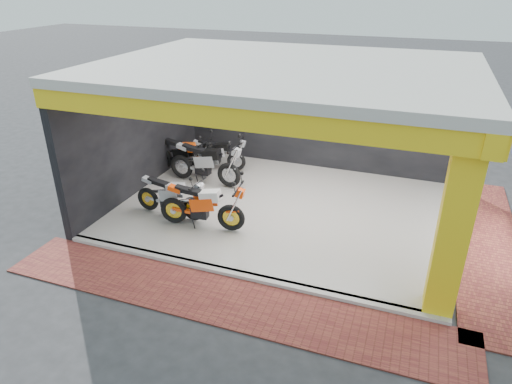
# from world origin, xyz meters

# --- Properties ---
(ground) EXTENTS (80.00, 80.00, 0.00)m
(ground) POSITION_xyz_m (0.00, 0.00, 0.00)
(ground) COLOR #2D2D30
(ground) RESTS_ON ground
(showroom_floor) EXTENTS (8.00, 6.00, 0.10)m
(showroom_floor) POSITION_xyz_m (0.00, 2.00, 0.05)
(showroom_floor) COLOR silver
(showroom_floor) RESTS_ON ground
(showroom_ceiling) EXTENTS (8.40, 6.40, 0.20)m
(showroom_ceiling) POSITION_xyz_m (0.00, 2.00, 3.60)
(showroom_ceiling) COLOR beige
(showroom_ceiling) RESTS_ON corner_column
(back_wall) EXTENTS (8.20, 0.20, 3.50)m
(back_wall) POSITION_xyz_m (0.00, 5.10, 1.75)
(back_wall) COLOR black
(back_wall) RESTS_ON ground
(left_wall) EXTENTS (0.20, 6.20, 3.50)m
(left_wall) POSITION_xyz_m (-4.10, 2.00, 1.75)
(left_wall) COLOR black
(left_wall) RESTS_ON ground
(corner_column) EXTENTS (0.50, 0.50, 3.50)m
(corner_column) POSITION_xyz_m (3.75, -0.75, 1.75)
(corner_column) COLOR yellow
(corner_column) RESTS_ON ground
(header_beam_front) EXTENTS (8.40, 0.30, 0.40)m
(header_beam_front) POSITION_xyz_m (0.00, -1.00, 3.30)
(header_beam_front) COLOR yellow
(header_beam_front) RESTS_ON corner_column
(header_beam_right) EXTENTS (0.30, 6.40, 0.40)m
(header_beam_right) POSITION_xyz_m (4.00, 2.00, 3.30)
(header_beam_right) COLOR yellow
(header_beam_right) RESTS_ON corner_column
(floor_kerb) EXTENTS (8.00, 0.20, 0.10)m
(floor_kerb) POSITION_xyz_m (0.00, -1.02, 0.05)
(floor_kerb) COLOR silver
(floor_kerb) RESTS_ON ground
(paver_front) EXTENTS (9.00, 1.40, 0.03)m
(paver_front) POSITION_xyz_m (0.00, -1.80, 0.01)
(paver_front) COLOR brown
(paver_front) RESTS_ON ground
(paver_right) EXTENTS (1.40, 7.00, 0.03)m
(paver_right) POSITION_xyz_m (4.80, 2.00, 0.01)
(paver_right) COLOR brown
(paver_right) RESTS_ON ground
(moto_hero) EXTENTS (2.26, 1.02, 1.34)m
(moto_hero) POSITION_xyz_m (-0.76, 0.44, 0.77)
(moto_hero) COLOR #FF470A
(moto_hero) RESTS_ON showroom_floor
(moto_row_a) EXTENTS (2.05, 0.87, 1.23)m
(moto_row_a) POSITION_xyz_m (-1.81, 0.58, 0.71)
(moto_row_a) COLOR #A4A6AB
(moto_row_a) RESTS_ON showroom_floor
(moto_row_b) EXTENTS (2.39, 0.99, 1.44)m
(moto_row_b) POSITION_xyz_m (-1.75, 2.64, 0.82)
(moto_row_b) COLOR #989B9F
(moto_row_b) RESTS_ON showroom_floor
(moto_row_c) EXTENTS (2.22, 1.03, 1.31)m
(moto_row_c) POSITION_xyz_m (-2.80, 3.07, 0.76)
(moto_row_c) COLOR black
(moto_row_c) RESTS_ON showroom_floor
(moto_row_d) EXTENTS (2.01, 1.00, 1.18)m
(moto_row_d) POSITION_xyz_m (-2.02, 3.80, 0.69)
(moto_row_d) COLOR #A0A3A8
(moto_row_d) RESTS_ON showroom_floor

